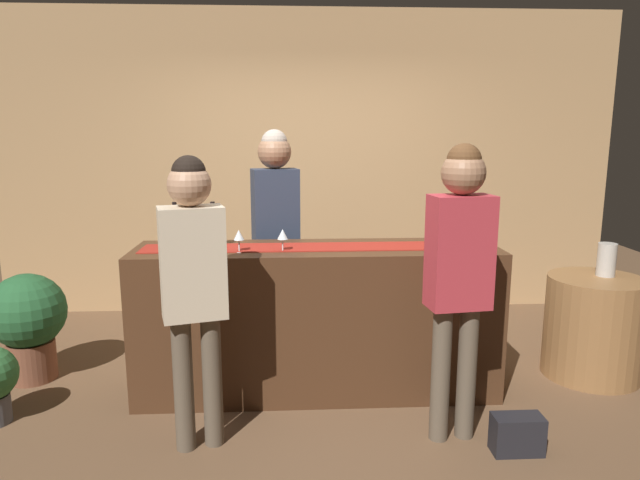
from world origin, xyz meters
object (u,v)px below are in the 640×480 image
at_px(round_side_table, 593,327).
at_px(handbag, 517,434).
at_px(customer_browsing, 193,274).
at_px(wine_glass_near_customer, 239,236).
at_px(customer_sipping, 459,262).
at_px(vase_on_side_table, 607,260).
at_px(wine_bottle_clear, 176,230).
at_px(bartender, 275,219).
at_px(wine_glass_mid_counter, 283,235).
at_px(wine_bottle_amber, 213,230).
at_px(potted_plant_tall, 28,319).

bearing_deg(round_side_table, handbag, -133.98).
bearing_deg(customer_browsing, wine_glass_near_customer, 54.93).
height_order(customer_sipping, vase_on_side_table, customer_sipping).
distance_m(wine_bottle_clear, bartender, 0.83).
relative_size(wine_glass_mid_counter, round_side_table, 0.19).
distance_m(customer_sipping, vase_on_side_table, 1.60).
height_order(customer_browsing, round_side_table, customer_browsing).
xyz_separation_m(bartender, handbag, (1.37, -1.43, -1.01)).
xyz_separation_m(wine_bottle_amber, round_side_table, (2.71, 0.07, -0.76)).
height_order(wine_glass_mid_counter, bartender, bartender).
height_order(wine_bottle_clear, bartender, bartender).
bearing_deg(handbag, wine_glass_mid_counter, 150.37).
bearing_deg(customer_sipping, wine_glass_near_customer, 149.26).
height_order(customer_sipping, potted_plant_tall, customer_sipping).
bearing_deg(customer_sipping, handbag, -36.71).
height_order(wine_glass_near_customer, handbag, wine_glass_near_customer).
bearing_deg(potted_plant_tall, round_side_table, -2.11).
bearing_deg(wine_glass_mid_counter, wine_glass_near_customer, -178.63).
xyz_separation_m(bartender, customer_sipping, (1.05, -1.25, -0.06)).
bearing_deg(handbag, customer_sipping, 150.37).
distance_m(vase_on_side_table, handbag, 1.64).
bearing_deg(customer_browsing, potted_plant_tall, 128.76).
distance_m(wine_bottle_amber, round_side_table, 2.81).
bearing_deg(handbag, bartender, 133.68).
height_order(wine_glass_mid_counter, customer_browsing, customer_browsing).
bearing_deg(wine_glass_near_customer, handbag, -24.91).
height_order(vase_on_side_table, handbag, vase_on_side_table).
distance_m(wine_bottle_amber, potted_plant_tall, 1.54).
height_order(wine_bottle_amber, wine_glass_near_customer, wine_bottle_amber).
bearing_deg(vase_on_side_table, potted_plant_tall, 178.65).
bearing_deg(handbag, potted_plant_tall, 160.17).
distance_m(wine_glass_near_customer, vase_on_side_table, 2.64).
bearing_deg(wine_glass_near_customer, wine_glass_mid_counter, 1.37).
bearing_deg(customer_browsing, wine_bottle_clear, 91.61).
distance_m(wine_bottle_amber, handbag, 2.23).
relative_size(wine_glass_near_customer, vase_on_side_table, 0.60).
relative_size(bartender, handbag, 6.38).
bearing_deg(customer_browsing, bartender, 56.00).
xyz_separation_m(customer_sipping, potted_plant_tall, (-2.81, 0.95, -0.61)).
distance_m(wine_glass_mid_counter, round_side_table, 2.38).
relative_size(customer_browsing, round_side_table, 2.23).
bearing_deg(wine_bottle_amber, potted_plant_tall, 171.04).
xyz_separation_m(wine_glass_near_customer, vase_on_side_table, (2.61, 0.30, -0.26)).
bearing_deg(vase_on_side_table, wine_bottle_amber, -177.60).
xyz_separation_m(round_side_table, handbag, (-0.94, -0.98, -0.26)).
relative_size(wine_glass_near_customer, handbag, 0.51).
xyz_separation_m(wine_glass_near_customer, customer_browsing, (-0.20, -0.57, -0.10)).
relative_size(wine_bottle_clear, wine_bottle_amber, 1.00).
relative_size(round_side_table, handbag, 2.64).
relative_size(vase_on_side_table, handbag, 0.86).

